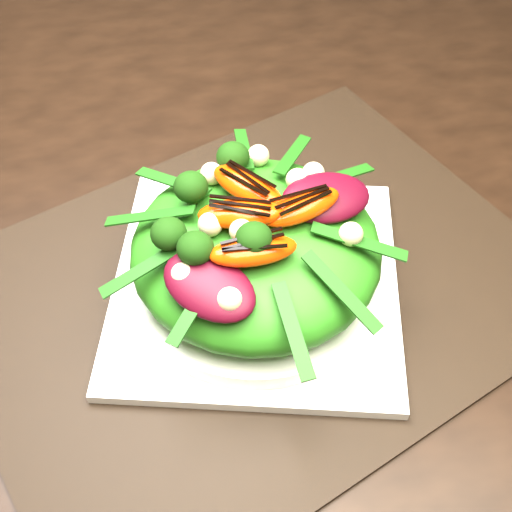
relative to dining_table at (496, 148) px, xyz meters
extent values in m
cube|color=brown|center=(0.00, 0.00, -0.73)|extent=(4.00, 4.00, 0.01)
cube|color=black|center=(0.00, 0.00, 0.00)|extent=(1.60, 0.90, 0.75)
cube|color=black|center=(-0.31, -0.16, 0.02)|extent=(0.62, 0.55, 0.00)
cube|color=silver|center=(-0.31, -0.16, 0.03)|extent=(0.31, 0.31, 0.01)
cylinder|color=white|center=(-0.31, -0.16, 0.04)|extent=(0.27, 0.27, 0.02)
ellipsoid|color=#2E7B17|center=(-0.31, -0.16, 0.08)|extent=(0.24, 0.24, 0.07)
ellipsoid|color=#3E0613|center=(-0.25, -0.15, 0.11)|extent=(0.08, 0.06, 0.02)
ellipsoid|color=#EC3203|center=(-0.32, -0.12, 0.12)|extent=(0.07, 0.04, 0.02)
sphere|color=black|center=(-0.37, -0.13, 0.12)|extent=(0.05, 0.05, 0.04)
sphere|color=#FAF5B0|center=(-0.29, -0.19, 0.12)|extent=(0.02, 0.02, 0.02)
cube|color=black|center=(-0.32, -0.12, 0.13)|extent=(0.05, 0.01, 0.00)
camera|label=1|loc=(-0.39, -0.53, 0.51)|focal=48.00mm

